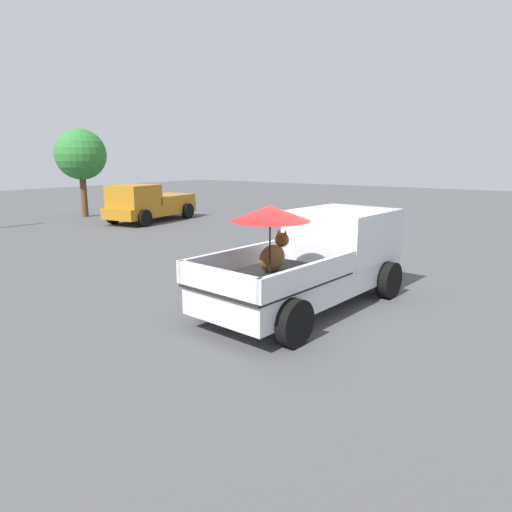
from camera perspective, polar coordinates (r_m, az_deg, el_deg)
ground_plane at (r=9.53m, az=6.19°, el=-6.38°), size 80.00×80.00×0.00m
pickup_truck_main at (r=9.60m, az=7.71°, el=-0.18°), size 5.20×2.62×2.19m
pickup_truck_red at (r=22.61m, az=-13.27°, el=6.42°), size 5.00×2.68×1.80m
tree_by_lot at (r=25.42m, az=-21.06°, el=11.71°), size 2.56×2.56×4.47m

